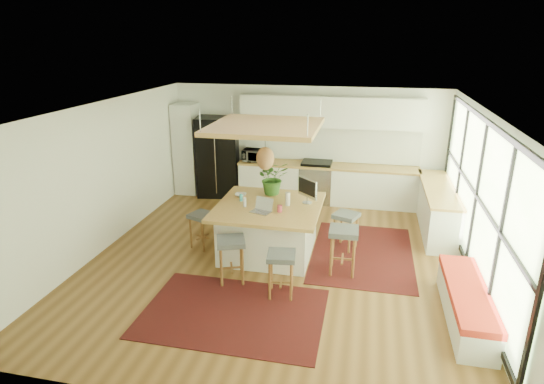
% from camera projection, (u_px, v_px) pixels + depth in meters
% --- Properties ---
extents(floor, '(7.00, 7.00, 0.00)m').
position_uv_depth(floor, '(277.00, 260.00, 8.09)').
color(floor, brown).
rests_on(floor, ground).
extents(ceiling, '(7.00, 7.00, 0.00)m').
position_uv_depth(ceiling, '(278.00, 108.00, 7.21)').
color(ceiling, white).
rests_on(ceiling, ground).
extents(wall_back, '(6.50, 0.00, 6.50)m').
position_uv_depth(wall_back, '(307.00, 143.00, 10.88)').
color(wall_back, white).
rests_on(wall_back, ground).
extents(wall_front, '(6.50, 0.00, 6.50)m').
position_uv_depth(wall_front, '(205.00, 300.00, 4.42)').
color(wall_front, white).
rests_on(wall_front, ground).
extents(wall_left, '(0.00, 7.00, 7.00)m').
position_uv_depth(wall_left, '(104.00, 176.00, 8.30)').
color(wall_left, white).
rests_on(wall_left, ground).
extents(wall_right, '(0.00, 7.00, 7.00)m').
position_uv_depth(wall_right, '(482.00, 203.00, 6.99)').
color(wall_right, white).
rests_on(wall_right, ground).
extents(window_wall, '(0.10, 6.20, 2.60)m').
position_uv_depth(window_wall, '(481.00, 199.00, 6.98)').
color(window_wall, black).
rests_on(window_wall, wall_right).
extents(pantry, '(0.55, 0.60, 2.25)m').
position_uv_depth(pantry, '(187.00, 149.00, 11.25)').
color(pantry, white).
rests_on(pantry, floor).
extents(back_counter_base, '(4.20, 0.60, 0.88)m').
position_uv_depth(back_counter_base, '(327.00, 184.00, 10.77)').
color(back_counter_base, white).
rests_on(back_counter_base, floor).
extents(back_counter_top, '(4.24, 0.64, 0.05)m').
position_uv_depth(back_counter_top, '(327.00, 166.00, 10.62)').
color(back_counter_top, '#AD823D').
rests_on(back_counter_top, back_counter_base).
extents(backsplash, '(4.20, 0.02, 0.80)m').
position_uv_depth(backsplash, '(329.00, 144.00, 10.75)').
color(backsplash, white).
rests_on(backsplash, wall_back).
extents(upper_cabinets, '(4.20, 0.34, 0.70)m').
position_uv_depth(upper_cabinets, '(330.00, 112.00, 10.34)').
color(upper_cabinets, white).
rests_on(upper_cabinets, wall_back).
extents(range, '(0.76, 0.62, 1.00)m').
position_uv_depth(range, '(316.00, 181.00, 10.80)').
color(range, '#A5A5AA').
rests_on(range, floor).
extents(right_counter_base, '(0.60, 2.50, 0.88)m').
position_uv_depth(right_counter_base, '(437.00, 210.00, 9.20)').
color(right_counter_base, white).
rests_on(right_counter_base, floor).
extents(right_counter_top, '(0.64, 2.54, 0.05)m').
position_uv_depth(right_counter_top, '(440.00, 188.00, 9.05)').
color(right_counter_top, '#AD823D').
rests_on(right_counter_top, right_counter_base).
extents(window_bench, '(0.52, 2.00, 0.50)m').
position_uv_depth(window_bench, '(466.00, 304.00, 6.31)').
color(window_bench, white).
rests_on(window_bench, floor).
extents(ceiling_panel, '(1.86, 1.86, 0.80)m').
position_uv_depth(ceiling_panel, '(265.00, 142.00, 7.85)').
color(ceiling_panel, '#AD823D').
rests_on(ceiling_panel, ceiling).
extents(rug_near, '(2.60, 1.80, 0.01)m').
position_uv_depth(rug_near, '(233.00, 313.00, 6.53)').
color(rug_near, black).
rests_on(rug_near, floor).
extents(rug_right, '(1.80, 2.60, 0.01)m').
position_uv_depth(rug_right, '(362.00, 253.00, 8.31)').
color(rug_right, black).
rests_on(rug_right, floor).
extents(fridge, '(1.08, 0.90, 1.96)m').
position_uv_depth(fridge, '(218.00, 159.00, 11.14)').
color(fridge, black).
rests_on(fridge, floor).
extents(island, '(1.85, 1.85, 0.93)m').
position_uv_depth(island, '(269.00, 229.00, 8.22)').
color(island, '#AD823D').
rests_on(island, floor).
extents(stool_near_left, '(0.57, 0.57, 0.75)m').
position_uv_depth(stool_near_left, '(231.00, 261.00, 7.29)').
color(stool_near_left, '#44484B').
rests_on(stool_near_left, floor).
extents(stool_near_right, '(0.47, 0.47, 0.71)m').
position_uv_depth(stool_near_right, '(281.00, 274.00, 6.88)').
color(stool_near_right, '#44484B').
rests_on(stool_near_right, floor).
extents(stool_right_front, '(0.48, 0.48, 0.80)m').
position_uv_depth(stool_right_front, '(343.00, 253.00, 7.55)').
color(stool_right_front, '#44484B').
rests_on(stool_right_front, floor).
extents(stool_right_back, '(0.54, 0.54, 0.70)m').
position_uv_depth(stool_right_back, '(345.00, 231.00, 8.42)').
color(stool_right_back, '#44484B').
rests_on(stool_right_back, floor).
extents(stool_left_side, '(0.52, 0.52, 0.68)m').
position_uv_depth(stool_left_side, '(202.00, 230.00, 8.47)').
color(stool_left_side, '#44484B').
rests_on(stool_left_side, floor).
extents(laptop, '(0.44, 0.45, 0.25)m').
position_uv_depth(laptop, '(261.00, 206.00, 7.70)').
color(laptop, '#A5A5AA').
rests_on(laptop, island).
extents(monitor, '(0.49, 0.47, 0.47)m').
position_uv_depth(monitor, '(307.00, 189.00, 8.09)').
color(monitor, '#A5A5AA').
rests_on(monitor, island).
extents(microwave, '(0.55, 0.33, 0.36)m').
position_uv_depth(microwave, '(254.00, 154.00, 10.86)').
color(microwave, '#A5A5AA').
rests_on(microwave, back_counter_top).
extents(island_plant, '(0.81, 0.84, 0.50)m').
position_uv_depth(island_plant, '(273.00, 181.00, 8.57)').
color(island_plant, '#1E4C19').
rests_on(island_plant, island).
extents(island_bowl, '(0.24, 0.24, 0.05)m').
position_uv_depth(island_bowl, '(241.00, 195.00, 8.51)').
color(island_bowl, silver).
rests_on(island_bowl, island).
extents(island_bottle_0, '(0.07, 0.07, 0.19)m').
position_uv_depth(island_bottle_0, '(241.00, 196.00, 8.24)').
color(island_bottle_0, '#32ADCB').
rests_on(island_bottle_0, island).
extents(island_bottle_1, '(0.07, 0.07, 0.19)m').
position_uv_depth(island_bottle_1, '(245.00, 201.00, 7.98)').
color(island_bottle_1, '#BCB9C0').
rests_on(island_bottle_1, island).
extents(island_bottle_2, '(0.07, 0.07, 0.19)m').
position_uv_depth(island_bottle_2, '(279.00, 207.00, 7.71)').
color(island_bottle_2, '#AB394C').
rests_on(island_bottle_2, island).
extents(island_bottle_3, '(0.07, 0.07, 0.19)m').
position_uv_depth(island_bottle_3, '(289.00, 201.00, 8.01)').
color(island_bottle_3, silver).
rests_on(island_bottle_3, island).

